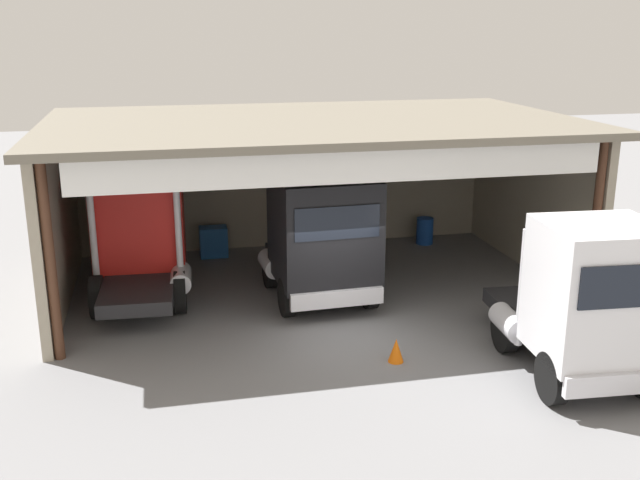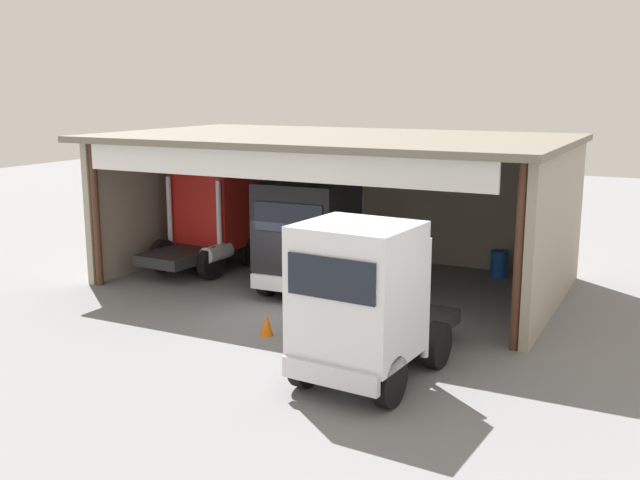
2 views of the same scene
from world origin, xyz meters
TOP-DOWN VIEW (x-y plane):
  - ground_plane at (0.00, 0.00)m, footprint 80.00×80.00m
  - workshop_shed at (0.00, 4.82)m, footprint 14.62×8.94m
  - truck_red_right_bay at (-4.87, 3.99)m, footprint 2.68×4.89m
  - truck_black_yard_outside at (-0.09, 2.34)m, footprint 2.87×4.89m
  - truck_white_left_bay at (4.28, -3.50)m, footprint 2.58×5.28m
  - oil_drum at (4.71, 7.09)m, footprint 0.58×0.58m
  - tool_cart at (-2.63, 7.22)m, footprint 0.90×0.60m
  - traffic_cone at (0.76, -1.72)m, footprint 0.36×0.36m

SIDE VIEW (x-z plane):
  - ground_plane at x=0.00m, z-range 0.00..0.00m
  - traffic_cone at x=0.76m, z-range 0.00..0.56m
  - oil_drum at x=4.71m, z-range 0.00..0.92m
  - tool_cart at x=-2.63m, z-range 0.00..1.00m
  - truck_red_right_bay at x=-4.87m, z-range 0.10..3.50m
  - truck_white_left_bay at x=4.28m, z-range 0.04..3.66m
  - truck_black_yard_outside at x=-0.09m, z-range 0.11..3.70m
  - workshop_shed at x=0.00m, z-range 0.97..5.87m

